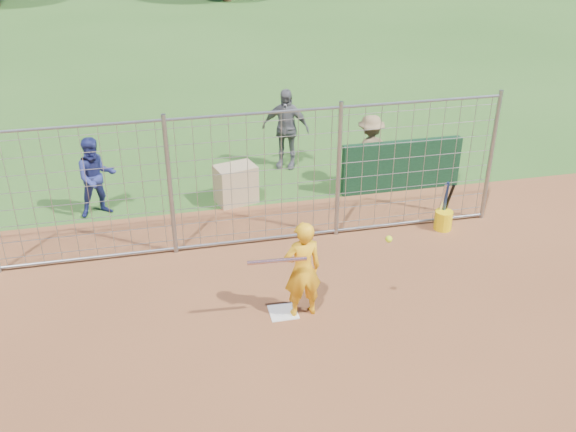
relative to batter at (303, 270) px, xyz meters
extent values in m
plane|color=#2D591E|center=(-0.28, 0.28, -0.80)|extent=(100.00, 100.00, 0.00)
cube|color=silver|center=(-0.28, 0.08, -0.79)|extent=(0.43, 0.43, 0.02)
cube|color=#11381E|center=(3.12, 3.88, -0.25)|extent=(2.60, 0.20, 1.10)
imported|color=#FBAC15|center=(0.00, 0.00, 0.00)|extent=(0.62, 0.44, 1.60)
imported|color=navy|center=(-3.14, 4.11, 0.01)|extent=(0.91, 0.79, 1.62)
imported|color=#5C5C61|center=(0.98, 5.65, 0.13)|extent=(1.18, 0.88, 1.86)
imported|color=olive|center=(2.54, 4.28, -0.01)|extent=(1.08, 0.70, 1.58)
cube|color=tan|center=(-0.41, 4.06, -0.40)|extent=(0.91, 0.74, 0.80)
cylinder|color=silver|center=(-0.43, -0.20, 0.34)|extent=(0.86, 0.12, 0.06)
sphere|color=#D1F619|center=(1.23, -0.26, 0.52)|extent=(0.10, 0.10, 0.10)
cylinder|color=yellow|center=(3.27, 2.03, -0.61)|extent=(0.34, 0.34, 0.38)
cylinder|color=silver|center=(3.22, 2.08, -0.25)|extent=(0.07, 0.24, 0.84)
cylinder|color=navy|center=(3.29, 2.08, -0.25)|extent=(0.07, 0.12, 0.85)
cylinder|color=black|center=(3.34, 2.08, -0.25)|extent=(0.08, 0.32, 0.82)
cylinder|color=gray|center=(-1.78, 2.28, 0.50)|extent=(0.08, 0.08, 2.60)
cylinder|color=gray|center=(1.22, 2.28, 0.50)|extent=(0.08, 0.08, 2.60)
cylinder|color=gray|center=(4.22, 2.28, 0.50)|extent=(0.08, 0.08, 2.60)
cylinder|color=gray|center=(-0.28, 2.28, 1.70)|extent=(9.00, 0.05, 0.05)
cylinder|color=gray|center=(-0.28, 2.28, -0.72)|extent=(9.00, 0.05, 0.05)
cube|color=gray|center=(-0.28, 2.28, 0.45)|extent=(9.00, 0.02, 2.50)
camera|label=1|loc=(-1.98, -7.83, 5.19)|focal=40.00mm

